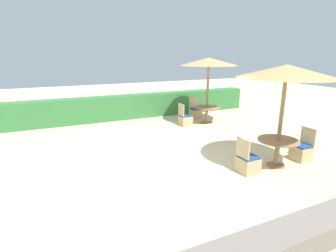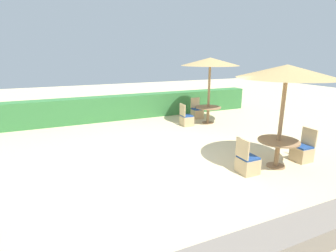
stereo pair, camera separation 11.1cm
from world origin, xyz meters
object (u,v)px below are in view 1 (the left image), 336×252
object	(u,v)px
round_table_front_right	(278,145)
patio_chair_front_right_west	(248,163)
patio_chair_back_right_west	(185,119)
patio_chair_back_right_north	(195,112)
parasol_back_right	(209,62)
patio_chair_front_right_east	(301,151)
round_table_back_right	(207,110)
parasol_front_right	(287,72)

from	to	relation	value
round_table_front_right	patio_chair_front_right_west	size ratio (longest dim) A/B	1.13
patio_chair_back_right_west	patio_chair_back_right_north	distance (m)	1.49
parasol_back_right	patio_chair_front_right_west	world-z (taller)	parasol_back_right
round_table_front_right	patio_chair_front_right_east	xyz separation A→B (m)	(0.96, 0.01, -0.32)
patio_chair_back_right_north	round_table_back_right	bearing A→B (deg)	87.47
patio_chair_back_right_west	patio_chair_front_right_west	size ratio (longest dim) A/B	1.00
parasol_front_right	patio_chair_front_right_west	xyz separation A→B (m)	(-0.99, 0.00, -2.23)
round_table_back_right	patio_chair_front_right_west	world-z (taller)	patio_chair_front_right_west
parasol_front_right	patio_chair_front_right_east	world-z (taller)	parasol_front_right
round_table_back_right	patio_chair_back_right_west	world-z (taller)	patio_chair_back_right_west
patio_chair_back_right_north	parasol_front_right	bearing A→B (deg)	81.59
round_table_back_right	patio_chair_back_right_west	distance (m)	1.09
patio_chair_front_right_east	patio_chair_front_right_west	bearing A→B (deg)	90.15
parasol_back_right	round_table_back_right	world-z (taller)	parasol_back_right
parasol_back_right	patio_chair_back_right_north	size ratio (longest dim) A/B	2.98
round_table_back_right	patio_chair_back_right_north	size ratio (longest dim) A/B	1.17
round_table_back_right	round_table_front_right	world-z (taller)	round_table_front_right
patio_chair_back_right_north	patio_chair_front_right_west	xyz separation A→B (m)	(-1.82, -5.66, 0.00)
parasol_front_right	patio_chair_back_right_north	bearing A→B (deg)	81.59
parasol_back_right	patio_chair_front_right_east	bearing A→B (deg)	-87.89
patio_chair_front_right_east	parasol_front_right	bearing A→B (deg)	90.40
patio_chair_front_right_west	patio_chair_front_right_east	size ratio (longest dim) A/B	1.00
patio_chair_back_right_north	parasol_back_right	bearing A→B (deg)	87.47
patio_chair_back_right_north	parasol_front_right	size ratio (longest dim) A/B	0.35
patio_chair_back_right_west	parasol_back_right	bearing A→B (deg)	89.69
patio_chair_back_right_west	patio_chair_front_right_east	bearing A→B (deg)	14.74
patio_chair_front_right_west	parasol_front_right	bearing A→B (deg)	89.90
parasol_back_right	patio_chair_back_right_north	bearing A→B (deg)	87.47
patio_chair_front_right_east	round_table_back_right	bearing A→B (deg)	2.11
round_table_back_right	round_table_front_right	xyz separation A→B (m)	(-0.79, -4.63, 0.01)
round_table_back_right	patio_chair_back_right_north	distance (m)	1.07
parasol_back_right	patio_chair_back_right_west	xyz separation A→B (m)	(-1.05, 0.01, -2.33)
round_table_back_right	patio_chair_front_right_west	size ratio (longest dim) A/B	1.17
round_table_front_right	patio_chair_front_right_west	xyz separation A→B (m)	(-0.99, 0.00, -0.32)
parasol_back_right	parasol_front_right	bearing A→B (deg)	-99.69
patio_chair_back_right_west	patio_chair_back_right_north	world-z (taller)	same
patio_chair_back_right_north	patio_chair_front_right_west	bearing A→B (deg)	72.14
parasol_front_right	patio_chair_front_right_west	world-z (taller)	parasol_front_right
parasol_back_right	parasol_front_right	world-z (taller)	parasol_back_right
round_table_back_right	patio_chair_back_right_west	bearing A→B (deg)	179.69
round_table_back_right	patio_chair_front_right_west	bearing A→B (deg)	-110.98
patio_chair_back_right_west	patio_chair_front_right_east	size ratio (longest dim) A/B	1.00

